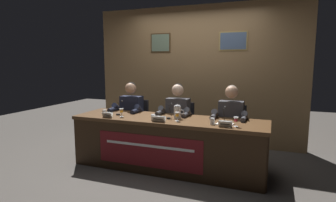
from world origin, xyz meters
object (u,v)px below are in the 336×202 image
Objects in this scene: juice_glass_right at (236,120)px; water_cup_left at (104,113)px; conference_table at (165,136)px; water_cup_center at (153,118)px; microphone_center at (170,113)px; microphone_right at (224,117)px; panelist_right at (230,120)px; panelist_center at (176,116)px; panelist_left at (129,113)px; juice_glass_center at (177,115)px; water_pitcher_central at (177,112)px; water_cup_right at (212,122)px; juice_glass_left at (121,111)px; nameplate_center at (159,119)px; nameplate_right at (225,124)px; document_stack_right at (225,124)px; chair_right at (231,135)px; microphone_left at (119,110)px; nameplate_left at (107,115)px; chair_center at (180,130)px; chair_left at (135,126)px.

water_cup_left is at bearing 178.84° from juice_glass_right.
water_cup_center is (-0.13, -0.11, 0.28)m from conference_table.
microphone_center and microphone_right have the same top height.
microphone_right is (-0.03, -0.40, 0.12)m from panelist_right.
panelist_center reaches higher than water_cup_center.
water_cup_left is 1.89m from panelist_right.
juice_glass_center is (1.03, -0.51, 0.13)m from panelist_left.
panelist_right reaches higher than water_pitcher_central.
panelist_left is 1.00× the size of panelist_right.
microphone_right is at bearing 138.04° from juice_glass_right.
panelist_right reaches higher than water_cup_right.
juice_glass_left is 1.00× the size of juice_glass_right.
nameplate_center is at bearing -171.92° from water_cup_right.
nameplate_right is 0.14m from document_stack_right.
juice_glass_right is (0.15, -0.76, 0.40)m from chair_right.
juice_glass_left is 1.61m from panelist_right.
panelist_right reaches higher than microphone_left.
nameplate_left is 1.25m from chair_center.
microphone_center is at bearing 11.56° from juice_glass_left.
nameplate_center is at bearing -119.32° from water_pitcher_central.
microphone_center is 0.68m from water_cup_right.
chair_center is 4.69× the size of nameplate_center.
microphone_right is at bearing 11.02° from water_cup_center.
water_cup_center and water_cup_right have the same top height.
chair_center is 0.92m from nameplate_center.
juice_glass_center reaches higher than nameplate_left.
conference_table is 0.75m from juice_glass_left.
juice_glass_right is at bearing -3.68° from juice_glass_center.
chair_left is 1.84m from document_stack_right.
juice_glass_center is at bearing 31.26° from nameplate_center.
chair_right is (0.84, 0.20, -0.28)m from panelist_center.
water_cup_left is at bearing 175.79° from water_cup_center.
juice_glass_right is 0.31m from water_cup_right.
juice_glass_right is at bearing -78.75° from chair_right.
microphone_center is 0.18× the size of panelist_right.
water_pitcher_central is (0.97, -0.55, 0.41)m from chair_left.
water_cup_center is 0.40× the size of water_pitcher_central.
microphone_center is at bearing 68.46° from conference_table.
juice_glass_left is 0.65× the size of nameplate_center.
juice_glass_right is at bearing -1.20° from juice_glass_left.
panelist_center is 1.15m from juice_glass_right.
nameplate_right is 1.37× the size of juice_glass_right.
panelist_center is (0.84, -0.20, 0.28)m from chair_left.
panelist_right reaches higher than microphone_center.
juice_glass_right reaches higher than nameplate_left.
water_cup_right is (1.52, -0.74, 0.36)m from chair_left.
panelist_center reaches higher than document_stack_right.
water_cup_left is at bearing 137.10° from nameplate_left.
juice_glass_right is at bearing -3.67° from water_cup_right.
chair_left is at bearing 141.14° from conference_table.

